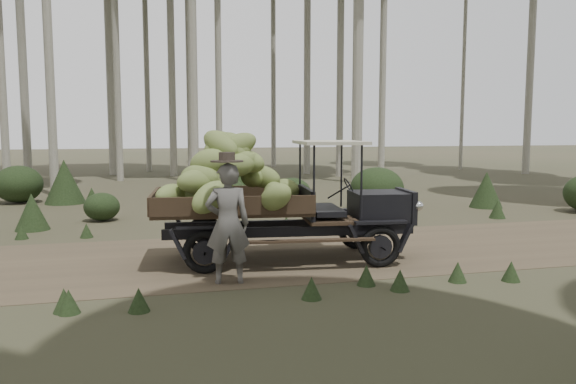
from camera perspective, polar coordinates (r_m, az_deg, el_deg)
name	(u,v)px	position (r m, az deg, el deg)	size (l,w,h in m)	color
ground	(214,258)	(9.82, -7.52, -6.71)	(120.00, 120.00, 0.00)	#473D2B
dirt_track	(214,258)	(9.81, -7.52, -6.68)	(70.00, 4.00, 0.01)	brown
banana_truck	(252,184)	(9.28, -3.67, 0.81)	(4.55, 2.29, 2.29)	black
farmer	(228,222)	(8.07, -6.15, -3.05)	(0.67, 0.50, 1.89)	#56534E
undergrowth	(261,209)	(12.01, -2.78, -1.73)	(22.56, 21.60, 1.32)	#233319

